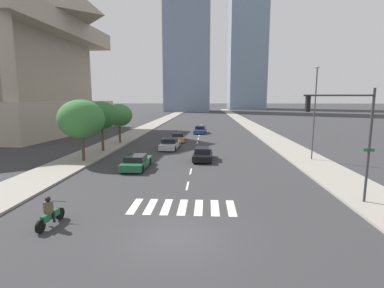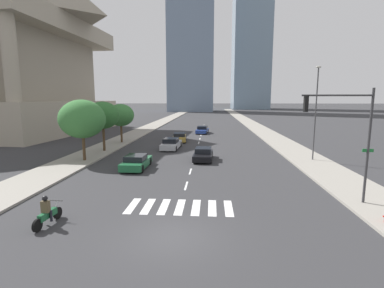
# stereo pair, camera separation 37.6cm
# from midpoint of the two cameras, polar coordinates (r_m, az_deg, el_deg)

# --- Properties ---
(ground_plane) EXTENTS (800.00, 800.00, 0.00)m
(ground_plane) POSITION_cam_midpoint_polar(r_m,az_deg,el_deg) (13.18, -3.31, -17.98)
(ground_plane) COLOR #333335
(sidewalk_east) EXTENTS (4.00, 260.00, 0.15)m
(sidewalk_east) POSITION_cam_midpoint_polar(r_m,az_deg,el_deg) (43.18, 16.88, 0.70)
(sidewalk_east) COLOR gray
(sidewalk_east) RESTS_ON ground
(sidewalk_west) EXTENTS (4.00, 260.00, 0.15)m
(sidewalk_west) POSITION_cam_midpoint_polar(r_m,az_deg,el_deg) (43.97, -13.07, 0.99)
(sidewalk_west) COLOR gray
(sidewalk_west) RESTS_ON ground
(crosswalk_near) EXTENTS (5.85, 2.40, 0.01)m
(crosswalk_near) POSITION_cam_midpoint_polar(r_m,az_deg,el_deg) (16.39, -1.74, -12.40)
(crosswalk_near) COLOR silver
(crosswalk_near) RESTS_ON ground
(lane_divider_center) EXTENTS (0.14, 50.00, 0.01)m
(lane_divider_center) POSITION_cam_midpoint_polar(r_m,az_deg,el_deg) (43.63, 1.84, 1.06)
(lane_divider_center) COLOR silver
(lane_divider_center) RESTS_ON ground
(motorcycle_lead) EXTENTS (0.70, 2.09, 1.49)m
(motorcycle_lead) POSITION_cam_midpoint_polar(r_m,az_deg,el_deg) (15.53, -26.20, -12.28)
(motorcycle_lead) COLOR black
(motorcycle_lead) RESTS_ON ground
(sedan_green_0) EXTENTS (1.92, 4.35, 1.21)m
(sedan_green_0) POSITION_cam_midpoint_polar(r_m,az_deg,el_deg) (25.32, -10.59, -3.54)
(sedan_green_0) COLOR #1E6038
(sedan_green_0) RESTS_ON ground
(sedan_blue_1) EXTENTS (2.24, 4.56, 1.25)m
(sedan_blue_1) POSITION_cam_midpoint_polar(r_m,az_deg,el_deg) (50.62, 2.27, 2.80)
(sedan_blue_1) COLOR navy
(sedan_blue_1) RESTS_ON ground
(sedan_gold_2) EXTENTS (2.22, 4.63, 1.22)m
(sedan_gold_2) POSITION_cam_midpoint_polar(r_m,az_deg,el_deg) (40.83, -2.24, 1.32)
(sedan_gold_2) COLOR #B28E38
(sedan_gold_2) RESTS_ON ground
(sedan_silver_3) EXTENTS (2.11, 4.87, 1.34)m
(sedan_silver_3) POSITION_cam_midpoint_polar(r_m,az_deg,el_deg) (34.60, -3.84, 0.01)
(sedan_silver_3) COLOR #B7BABF
(sedan_silver_3) RESTS_ON ground
(sedan_black_4) EXTENTS (1.94, 4.32, 1.20)m
(sedan_black_4) POSITION_cam_midpoint_polar(r_m,az_deg,el_deg) (28.38, 2.62, -2.07)
(sedan_black_4) COLOR black
(sedan_black_4) RESTS_ON ground
(traffic_signal_near) EXTENTS (4.05, 0.28, 6.41)m
(traffic_signal_near) POSITION_cam_midpoint_polar(r_m,az_deg,el_deg) (17.95, 28.74, 3.09)
(traffic_signal_near) COLOR #333335
(traffic_signal_near) RESTS_ON sidewalk_east
(street_lamp_east) EXTENTS (0.50, 0.24, 8.86)m
(street_lamp_east) POSITION_cam_midpoint_polar(r_m,az_deg,el_deg) (29.79, 23.76, 6.69)
(street_lamp_east) COLOR #3F3F42
(street_lamp_east) RESTS_ON sidewalk_east
(street_tree_nearest) EXTENTS (4.29, 4.29, 5.78)m
(street_tree_nearest) POSITION_cam_midpoint_polar(r_m,az_deg,el_deg) (28.97, -20.64, 4.67)
(street_tree_nearest) COLOR #4C3823
(street_tree_nearest) RESTS_ON sidewalk_west
(street_tree_second) EXTENTS (3.60, 3.60, 5.56)m
(street_tree_second) POSITION_cam_midpoint_polar(r_m,az_deg,el_deg) (33.75, -17.02, 5.47)
(street_tree_second) COLOR #4C3823
(street_tree_second) RESTS_ON sidewalk_west
(street_tree_third) EXTENTS (3.52, 3.52, 5.18)m
(street_tree_third) POSITION_cam_midpoint_polar(r_m,az_deg,el_deg) (39.83, -13.71, 5.59)
(street_tree_third) COLOR #4C3823
(street_tree_third) RESTS_ON sidewalk_west
(office_tower_left_skyline) EXTENTS (21.54, 20.89, 91.06)m
(office_tower_left_skyline) POSITION_cam_midpoint_polar(r_m,az_deg,el_deg) (148.45, -0.06, 22.62)
(office_tower_left_skyline) COLOR slate
(office_tower_left_skyline) RESTS_ON ground
(office_tower_center_skyline) EXTENTS (20.96, 29.47, 107.55)m
(office_tower_center_skyline) POSITION_cam_midpoint_polar(r_m,az_deg,el_deg) (188.65, 11.72, 21.40)
(office_tower_center_skyline) COLOR #7A93A8
(office_tower_center_skyline) RESTS_ON ground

